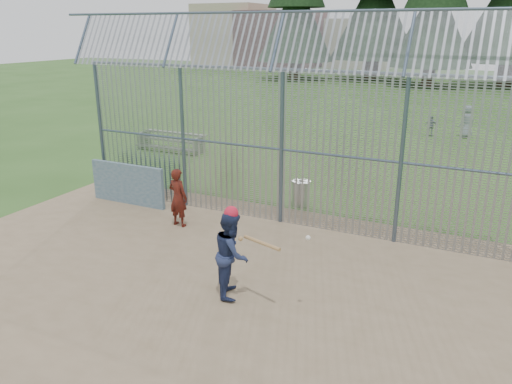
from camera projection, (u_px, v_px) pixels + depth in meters
The scene contains 12 objects.
ground at pixel (214, 278), 10.39m from camera, with size 120.00×120.00×0.00m, color #2D511E.
dirt_infield at pixel (202, 289), 9.96m from camera, with size 14.00×10.00×0.02m, color #756047.
dugout_wall at pixel (128, 184), 14.57m from camera, with size 2.50×0.12×1.20m, color #38566B.
batter at pixel (232, 254), 9.51m from camera, with size 0.82×0.64×1.69m, color navy.
onlooker at pixel (178, 197), 12.89m from camera, with size 0.56×0.37×1.54m, color maroon.
bg_kid_standing at pixel (467, 121), 23.41m from camera, with size 0.76×0.49×1.55m, color slate.
bg_kid_seated at pixel (431, 126), 23.81m from camera, with size 0.58×0.24×0.99m, color slate.
batting_gear at pixel (238, 219), 9.18m from camera, with size 1.73×0.44×0.58m.
trash_can at pixel (301, 193), 14.53m from camera, with size 0.56×0.56×0.82m.
bleacher at pixel (171, 141), 21.01m from camera, with size 3.00×0.95×0.72m.
backstop_fence at pixel (351, 143), 11.83m from camera, with size 20.09×0.81×5.30m.
distant_buildings at pixel (277, 38), 67.12m from camera, with size 26.50×10.50×8.00m.
Camera 1 is at (4.83, -7.99, 4.97)m, focal length 35.00 mm.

